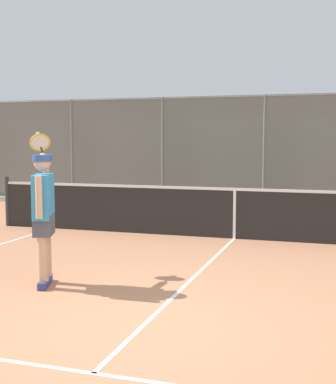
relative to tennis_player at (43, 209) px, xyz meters
name	(u,v)px	position (x,y,z in m)	size (l,w,h in m)	color
ground_plane	(146,324)	(-1.73, 0.97, -0.99)	(60.00, 60.00, 0.00)	#B27551
court_line_markings	(83,383)	(-1.73, 2.37, -0.98)	(7.78, 11.08, 0.01)	white
fence_backdrop	(267,159)	(-1.73, -8.58, 0.34)	(19.56, 1.37, 3.00)	slate
tennis_net	(235,213)	(-1.73, -3.90, -0.49)	(9.99, 0.09, 1.07)	#2D2D2D
tennis_player	(43,209)	(0.00, 0.00, 0.00)	(0.83, 1.23, 1.97)	navy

